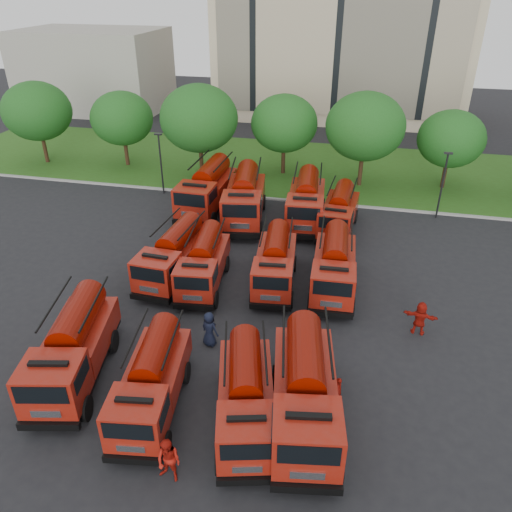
{
  "coord_description": "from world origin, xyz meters",
  "views": [
    {
      "loc": [
        6.18,
        -19.35,
        16.17
      ],
      "look_at": [
        0.64,
        5.34,
        1.8
      ],
      "focal_mm": 35.0,
      "sensor_mm": 36.0,
      "label": 1
    }
  ],
  "objects_px": {
    "fire_truck_2": "(246,396)",
    "fire_truck_5": "(204,263)",
    "fire_truck_4": "(174,255)",
    "firefighter_2": "(336,405)",
    "firefighter_4": "(210,344)",
    "fire_truck_10": "(306,201)",
    "fire_truck_6": "(275,262)",
    "firefighter_3": "(319,450)",
    "fire_truck_1": "(152,381)",
    "fire_truck_8": "(207,189)",
    "fire_truck_9": "(244,198)",
    "firefighter_5": "(417,333)",
    "fire_truck_3": "(305,391)",
    "fire_truck_0": "(73,348)",
    "fire_truck_7": "(334,266)",
    "fire_truck_11": "(339,212)",
    "firefighter_1": "(171,478)"
  },
  "relations": [
    {
      "from": "fire_truck_2",
      "to": "fire_truck_5",
      "type": "distance_m",
      "value": 10.9
    },
    {
      "from": "fire_truck_4",
      "to": "firefighter_2",
      "type": "height_order",
      "value": "fire_truck_4"
    },
    {
      "from": "firefighter_4",
      "to": "fire_truck_10",
      "type": "bearing_deg",
      "value": -78.86
    },
    {
      "from": "fire_truck_6",
      "to": "firefighter_3",
      "type": "relative_size",
      "value": 4.26
    },
    {
      "from": "fire_truck_4",
      "to": "fire_truck_1",
      "type": "bearing_deg",
      "value": -70.62
    },
    {
      "from": "fire_truck_4",
      "to": "fire_truck_8",
      "type": "xyz_separation_m",
      "value": [
        -1.01,
        9.88,
        0.25
      ]
    },
    {
      "from": "fire_truck_8",
      "to": "fire_truck_9",
      "type": "bearing_deg",
      "value": -17.19
    },
    {
      "from": "fire_truck_6",
      "to": "firefighter_5",
      "type": "bearing_deg",
      "value": -26.74
    },
    {
      "from": "fire_truck_3",
      "to": "fire_truck_0",
      "type": "bearing_deg",
      "value": 168.39
    },
    {
      "from": "fire_truck_2",
      "to": "fire_truck_7",
      "type": "relative_size",
      "value": 0.97
    },
    {
      "from": "fire_truck_11",
      "to": "firefighter_1",
      "type": "height_order",
      "value": "fire_truck_11"
    },
    {
      "from": "fire_truck_3",
      "to": "firefighter_2",
      "type": "bearing_deg",
      "value": 32.17
    },
    {
      "from": "fire_truck_3",
      "to": "firefighter_1",
      "type": "relative_size",
      "value": 3.91
    },
    {
      "from": "fire_truck_8",
      "to": "firefighter_5",
      "type": "bearing_deg",
      "value": -37.94
    },
    {
      "from": "fire_truck_0",
      "to": "fire_truck_9",
      "type": "height_order",
      "value": "fire_truck_9"
    },
    {
      "from": "fire_truck_8",
      "to": "fire_truck_11",
      "type": "xyz_separation_m",
      "value": [
        10.17,
        -1.35,
        -0.32
      ]
    },
    {
      "from": "fire_truck_5",
      "to": "fire_truck_10",
      "type": "distance_m",
      "value": 10.87
    },
    {
      "from": "fire_truck_2",
      "to": "firefighter_3",
      "type": "xyz_separation_m",
      "value": [
        3.12,
        -0.74,
        -1.45
      ]
    },
    {
      "from": "fire_truck_5",
      "to": "firefighter_5",
      "type": "height_order",
      "value": "fire_truck_5"
    },
    {
      "from": "fire_truck_2",
      "to": "fire_truck_11",
      "type": "bearing_deg",
      "value": 68.64
    },
    {
      "from": "fire_truck_4",
      "to": "firefighter_3",
      "type": "xyz_separation_m",
      "value": [
        10.02,
        -10.84,
        -1.54
      ]
    },
    {
      "from": "fire_truck_1",
      "to": "firefighter_1",
      "type": "bearing_deg",
      "value": -66.77
    },
    {
      "from": "fire_truck_4",
      "to": "firefighter_2",
      "type": "bearing_deg",
      "value": -35.18
    },
    {
      "from": "fire_truck_11",
      "to": "firefighter_5",
      "type": "xyz_separation_m",
      "value": [
        4.97,
        -10.99,
        -1.47
      ]
    },
    {
      "from": "fire_truck_0",
      "to": "fire_truck_1",
      "type": "relative_size",
      "value": 1.13
    },
    {
      "from": "fire_truck_3",
      "to": "firefighter_4",
      "type": "bearing_deg",
      "value": 134.22
    },
    {
      "from": "firefighter_4",
      "to": "fire_truck_7",
      "type": "bearing_deg",
      "value": -109.17
    },
    {
      "from": "fire_truck_11",
      "to": "fire_truck_10",
      "type": "bearing_deg",
      "value": 163.38
    },
    {
      "from": "fire_truck_9",
      "to": "fire_truck_0",
      "type": "bearing_deg",
      "value": -109.97
    },
    {
      "from": "fire_truck_3",
      "to": "firefighter_5",
      "type": "height_order",
      "value": "fire_truck_3"
    },
    {
      "from": "fire_truck_2",
      "to": "fire_truck_4",
      "type": "xyz_separation_m",
      "value": [
        -6.91,
        10.1,
        0.09
      ]
    },
    {
      "from": "fire_truck_1",
      "to": "fire_truck_7",
      "type": "relative_size",
      "value": 0.96
    },
    {
      "from": "fire_truck_0",
      "to": "fire_truck_10",
      "type": "relative_size",
      "value": 0.98
    },
    {
      "from": "fire_truck_8",
      "to": "firefighter_2",
      "type": "height_order",
      "value": "fire_truck_8"
    },
    {
      "from": "firefighter_5",
      "to": "fire_truck_8",
      "type": "bearing_deg",
      "value": -30.2
    },
    {
      "from": "fire_truck_2",
      "to": "fire_truck_11",
      "type": "xyz_separation_m",
      "value": [
        2.26,
        18.64,
        0.02
      ]
    },
    {
      "from": "fire_truck_8",
      "to": "fire_truck_3",
      "type": "bearing_deg",
      "value": -61.05
    },
    {
      "from": "fire_truck_2",
      "to": "fire_truck_3",
      "type": "relative_size",
      "value": 0.88
    },
    {
      "from": "fire_truck_6",
      "to": "firefighter_5",
      "type": "relative_size",
      "value": 3.57
    },
    {
      "from": "fire_truck_5",
      "to": "fire_truck_7",
      "type": "height_order",
      "value": "fire_truck_7"
    },
    {
      "from": "fire_truck_3",
      "to": "firefighter_3",
      "type": "bearing_deg",
      "value": -67.64
    },
    {
      "from": "firefighter_1",
      "to": "firefighter_3",
      "type": "distance_m",
      "value": 5.74
    },
    {
      "from": "firefighter_1",
      "to": "fire_truck_2",
      "type": "bearing_deg",
      "value": 68.2
    },
    {
      "from": "firefighter_3",
      "to": "firefighter_4",
      "type": "xyz_separation_m",
      "value": [
        -6.05,
        5.19,
        0.0
      ]
    },
    {
      "from": "fire_truck_5",
      "to": "firefighter_4",
      "type": "height_order",
      "value": "fire_truck_5"
    },
    {
      "from": "fire_truck_4",
      "to": "fire_truck_8",
      "type": "bearing_deg",
      "value": 99.3
    },
    {
      "from": "fire_truck_7",
      "to": "fire_truck_8",
      "type": "bearing_deg",
      "value": 136.35
    },
    {
      "from": "firefighter_1",
      "to": "firefighter_4",
      "type": "xyz_separation_m",
      "value": [
        -0.85,
        7.63,
        0.0
      ]
    },
    {
      "from": "firefighter_4",
      "to": "fire_truck_8",
      "type": "bearing_deg",
      "value": -50.89
    },
    {
      "from": "fire_truck_7",
      "to": "firefighter_5",
      "type": "xyz_separation_m",
      "value": [
        4.66,
        -3.23,
        -1.56
      ]
    }
  ]
}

